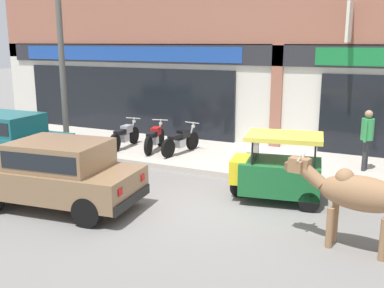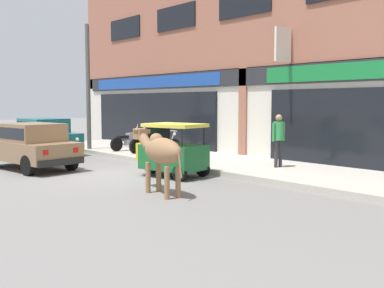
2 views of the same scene
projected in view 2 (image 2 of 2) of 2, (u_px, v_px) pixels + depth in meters
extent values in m
plane|color=slate|center=(112.00, 175.00, 13.08)|extent=(90.00, 90.00, 0.00)
cube|color=#B7AFA3|center=(209.00, 161.00, 15.71)|extent=(19.00, 3.52, 0.16)
cube|color=silver|center=(248.00, 114.00, 16.91)|extent=(23.00, 0.55, 3.40)
cube|color=#28282D|center=(243.00, 77.00, 16.58)|extent=(22.08, 0.08, 0.64)
cube|color=black|center=(150.00, 119.00, 20.99)|extent=(8.74, 0.10, 2.40)
cube|color=#1E479E|center=(150.00, 82.00, 20.82)|extent=(9.20, 0.05, 0.52)
cube|color=#9E604C|center=(243.00, 114.00, 16.71)|extent=(0.36, 0.12, 3.40)
cube|color=black|center=(125.00, 29.00, 22.14)|extent=(2.50, 0.06, 1.00)
cube|color=black|center=(175.00, 18.00, 19.24)|extent=(2.50, 0.06, 1.00)
cube|color=black|center=(244.00, 2.00, 16.33)|extent=(2.50, 0.06, 1.00)
cube|color=silver|center=(283.00, 45.00, 14.67)|extent=(0.08, 0.80, 1.10)
ellipsoid|color=#936B47|center=(162.00, 151.00, 10.17)|extent=(1.46, 0.71, 0.60)
sphere|color=#936B47|center=(156.00, 140.00, 10.38)|extent=(0.32, 0.32, 0.32)
cylinder|color=#936B47|center=(148.00, 178.00, 10.51)|extent=(0.12, 0.12, 0.72)
cylinder|color=#936B47|center=(159.00, 176.00, 10.67)|extent=(0.12, 0.12, 0.72)
cylinder|color=#936B47|center=(167.00, 183.00, 9.79)|extent=(0.12, 0.12, 0.72)
cylinder|color=#936B47|center=(178.00, 182.00, 9.95)|extent=(0.12, 0.12, 0.72)
cylinder|color=#936B47|center=(145.00, 142.00, 10.83)|extent=(0.49, 0.30, 0.43)
cube|color=#936B47|center=(140.00, 134.00, 11.03)|extent=(0.39, 0.27, 0.26)
cube|color=brown|center=(137.00, 135.00, 11.18)|extent=(0.16, 0.18, 0.14)
cone|color=beige|center=(137.00, 127.00, 10.93)|extent=(0.12, 0.07, 0.19)
cone|color=beige|center=(145.00, 127.00, 11.04)|extent=(0.12, 0.07, 0.19)
cube|color=#936B47|center=(136.00, 132.00, 10.87)|extent=(0.06, 0.14, 0.10)
cube|color=#936B47|center=(148.00, 131.00, 11.05)|extent=(0.06, 0.14, 0.10)
cylinder|color=#936B47|center=(180.00, 164.00, 9.58)|extent=(0.17, 0.06, 0.60)
cylinder|color=black|center=(33.00, 155.00, 15.56)|extent=(0.62, 0.25, 0.60)
cylinder|color=black|center=(28.00, 165.00, 12.97)|extent=(0.62, 0.25, 0.60)
cylinder|color=black|center=(71.00, 161.00, 14.04)|extent=(0.62, 0.25, 0.60)
cube|color=#846647|center=(31.00, 150.00, 14.24)|extent=(3.66, 2.00, 0.60)
cube|color=#846647|center=(32.00, 132.00, 14.12)|extent=(2.06, 1.65, 0.56)
cube|color=black|center=(32.00, 132.00, 14.12)|extent=(1.91, 1.65, 0.35)
cube|color=black|center=(5.00, 153.00, 15.40)|extent=(0.30, 1.52, 0.20)
cube|color=black|center=(61.00, 162.00, 13.11)|extent=(0.30, 1.52, 0.20)
sphere|color=silver|center=(18.00, 143.00, 15.75)|extent=(0.14, 0.14, 0.14)
cube|color=red|center=(46.00, 153.00, 12.70)|extent=(0.05, 0.16, 0.14)
cube|color=red|center=(76.00, 150.00, 13.44)|extent=(0.05, 0.16, 0.14)
cylinder|color=black|center=(75.00, 148.00, 18.11)|extent=(0.61, 0.20, 0.60)
cylinder|color=black|center=(41.00, 150.00, 17.12)|extent=(0.61, 0.20, 0.60)
cylinder|color=black|center=(49.00, 144.00, 19.77)|extent=(0.61, 0.20, 0.60)
cylinder|color=black|center=(16.00, 146.00, 18.78)|extent=(0.61, 0.20, 0.60)
cube|color=#196066|center=(45.00, 140.00, 18.42)|extent=(3.55, 1.72, 0.60)
cube|color=#196066|center=(43.00, 125.00, 18.44)|extent=(1.95, 1.50, 0.56)
cube|color=black|center=(43.00, 125.00, 18.44)|extent=(1.80, 1.52, 0.35)
cube|color=black|center=(66.00, 148.00, 17.19)|extent=(0.17, 1.52, 0.20)
cube|color=black|center=(27.00, 142.00, 19.68)|extent=(0.17, 1.52, 0.20)
sphere|color=silver|center=(77.00, 139.00, 17.47)|extent=(0.14, 0.14, 0.14)
sphere|color=silver|center=(54.00, 141.00, 16.81)|extent=(0.14, 0.14, 0.14)
cube|color=red|center=(38.00, 134.00, 20.01)|extent=(0.04, 0.16, 0.14)
cube|color=red|center=(16.00, 135.00, 19.33)|extent=(0.04, 0.16, 0.14)
cylinder|color=black|center=(151.00, 166.00, 13.37)|extent=(0.45, 0.20, 0.44)
cylinder|color=black|center=(180.00, 173.00, 12.01)|extent=(0.45, 0.20, 0.44)
cylinder|color=black|center=(203.00, 169.00, 12.83)|extent=(0.45, 0.20, 0.44)
cube|color=#19602D|center=(174.00, 157.00, 12.79)|extent=(1.89, 1.44, 0.70)
cube|color=yellow|center=(151.00, 151.00, 13.33)|extent=(0.51, 0.92, 0.52)
cylinder|color=black|center=(147.00, 135.00, 12.70)|extent=(0.04, 0.04, 0.55)
cylinder|color=black|center=(170.00, 133.00, 13.47)|extent=(0.04, 0.04, 0.55)
cylinder|color=black|center=(182.00, 137.00, 11.91)|extent=(0.04, 0.04, 0.55)
cylinder|color=black|center=(204.00, 135.00, 12.68)|extent=(0.04, 0.04, 0.55)
cube|color=#DBCC42|center=(175.00, 125.00, 12.68)|extent=(1.78, 1.37, 0.10)
cube|color=black|center=(159.00, 134.00, 13.08)|extent=(0.19, 0.92, 0.50)
cylinder|color=black|center=(140.00, 142.00, 18.97)|extent=(0.15, 0.57, 0.56)
cylinder|color=black|center=(117.00, 144.00, 18.06)|extent=(0.15, 0.57, 0.56)
cube|color=#B2B5BA|center=(128.00, 142.00, 18.49)|extent=(0.23, 0.34, 0.24)
cube|color=#A8AAB2|center=(131.00, 136.00, 18.59)|extent=(0.28, 0.42, 0.24)
cube|color=black|center=(124.00, 137.00, 18.30)|extent=(0.27, 0.54, 0.12)
cylinder|color=#B2B5BA|center=(139.00, 135.00, 18.90)|extent=(0.07, 0.27, 0.59)
cylinder|color=#B2B5BA|center=(140.00, 129.00, 18.90)|extent=(0.52, 0.08, 0.03)
sphere|color=silver|center=(141.00, 131.00, 18.96)|extent=(0.12, 0.12, 0.12)
cylinder|color=#B2B5BA|center=(120.00, 145.00, 18.31)|extent=(0.11, 0.48, 0.06)
cylinder|color=black|center=(156.00, 144.00, 18.31)|extent=(0.22, 0.57, 0.56)
cylinder|color=black|center=(135.00, 146.00, 17.29)|extent=(0.22, 0.57, 0.56)
cube|color=#B2B5BA|center=(145.00, 144.00, 17.78)|extent=(0.27, 0.36, 0.24)
cube|color=red|center=(148.00, 137.00, 17.88)|extent=(0.32, 0.44, 0.24)
cube|color=black|center=(141.00, 138.00, 17.56)|extent=(0.33, 0.56, 0.12)
cylinder|color=#B2B5BA|center=(155.00, 136.00, 18.23)|extent=(0.10, 0.27, 0.59)
cylinder|color=#B2B5BA|center=(155.00, 130.00, 18.24)|extent=(0.51, 0.15, 0.03)
sphere|color=silver|center=(156.00, 132.00, 18.30)|extent=(0.12, 0.12, 0.12)
cylinder|color=#B2B5BA|center=(137.00, 147.00, 17.56)|extent=(0.17, 0.48, 0.06)
cylinder|color=black|center=(174.00, 146.00, 17.45)|extent=(0.18, 0.57, 0.56)
cylinder|color=black|center=(145.00, 147.00, 16.77)|extent=(0.18, 0.57, 0.56)
cube|color=#B2B5BA|center=(159.00, 146.00, 17.09)|extent=(0.25, 0.35, 0.24)
cube|color=black|center=(163.00, 139.00, 17.16)|extent=(0.30, 0.43, 0.24)
cube|color=black|center=(153.00, 140.00, 16.94)|extent=(0.30, 0.55, 0.12)
cylinder|color=#B2B5BA|center=(172.00, 138.00, 17.39)|extent=(0.08, 0.27, 0.59)
cylinder|color=#B2B5BA|center=(173.00, 131.00, 17.38)|extent=(0.52, 0.11, 0.03)
sphere|color=silver|center=(174.00, 134.00, 17.43)|extent=(0.12, 0.12, 0.12)
cylinder|color=#B2B5BA|center=(149.00, 148.00, 17.00)|extent=(0.13, 0.48, 0.06)
cylinder|color=#2D2D33|center=(276.00, 154.00, 13.53)|extent=(0.11, 0.11, 0.82)
cylinder|color=#2D2D33|center=(280.00, 154.00, 13.63)|extent=(0.11, 0.11, 0.82)
cylinder|color=#33934C|center=(279.00, 131.00, 13.52)|extent=(0.32, 0.32, 0.56)
cylinder|color=#33934C|center=(274.00, 132.00, 13.40)|extent=(0.08, 0.08, 0.56)
cylinder|color=#33934C|center=(284.00, 132.00, 13.63)|extent=(0.08, 0.08, 0.56)
sphere|color=tan|center=(279.00, 118.00, 13.48)|extent=(0.20, 0.20, 0.20)
cylinder|color=#595651|center=(88.00, 87.00, 18.80)|extent=(0.18, 0.18, 5.20)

